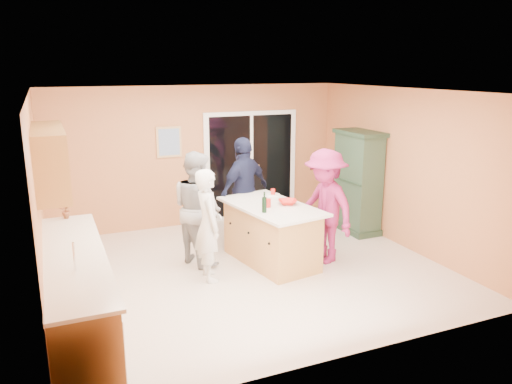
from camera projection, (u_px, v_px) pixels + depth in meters
name	position (u px, v px, depth m)	size (l,w,h in m)	color
floor	(249.00, 270.00, 7.39)	(5.50, 5.50, 0.00)	beige
ceiling	(249.00, 91.00, 6.76)	(5.50, 5.00, 0.10)	silver
wall_back	(198.00, 156.00, 9.31)	(5.50, 0.10, 2.60)	#F29C63
wall_front	(346.00, 239.00, 4.84)	(5.50, 0.10, 2.60)	#F29C63
wall_left	(39.00, 205.00, 6.03)	(0.10, 5.00, 2.60)	#F29C63
wall_right	(405.00, 169.00, 8.12)	(0.10, 5.00, 2.60)	#F29C63
left_cabinet_run	(78.00, 300.00, 5.42)	(0.65, 3.05, 1.24)	#C0874B
upper_cabinets	(50.00, 160.00, 5.78)	(0.35, 1.60, 0.75)	#C0874B
sliding_door	(251.00, 165.00, 9.73)	(1.90, 0.07, 2.10)	white
framed_picture	(169.00, 142.00, 9.00)	(0.46, 0.04, 0.56)	tan
kitchen_island	(271.00, 236.00, 7.59)	(1.21, 1.86, 0.91)	#C0874B
green_hutch	(358.00, 183.00, 8.95)	(0.53, 1.00, 1.83)	#233826
woman_white	(208.00, 225.00, 6.90)	(0.58, 0.38, 1.59)	silver
woman_grey	(197.00, 208.00, 7.50)	(0.84, 0.65, 1.72)	#A6A6A8
woman_navy	(244.00, 191.00, 8.36)	(1.06, 0.44, 1.81)	#1B203B
woman_magenta	(325.00, 206.00, 7.54)	(1.13, 0.65, 1.74)	#911F59
serving_bowl	(288.00, 202.00, 7.51)	(0.28, 0.28, 0.07)	red
tulip_vase	(65.00, 206.00, 6.66)	(0.18, 0.12, 0.34)	red
tumbler_near	(268.00, 203.00, 7.34)	(0.09, 0.09, 0.12)	red
tumbler_far	(273.00, 192.00, 8.03)	(0.07, 0.07, 0.10)	red
wine_bottle	(264.00, 204.00, 7.07)	(0.07, 0.07, 0.30)	black
white_plate	(273.00, 195.00, 8.04)	(0.22, 0.22, 0.01)	white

